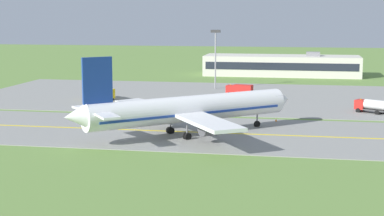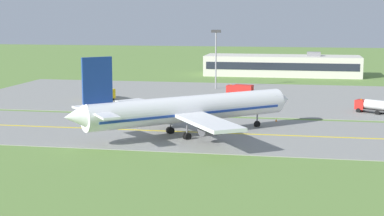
{
  "view_description": "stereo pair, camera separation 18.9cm",
  "coord_description": "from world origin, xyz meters",
  "px_view_note": "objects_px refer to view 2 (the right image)",
  "views": [
    {
      "loc": [
        13.76,
        -91.53,
        18.68
      ],
      "look_at": [
        -3.02,
        -0.31,
        4.0
      ],
      "focal_mm": 56.03,
      "sensor_mm": 36.0,
      "label": 1
    },
    {
      "loc": [
        13.95,
        -91.5,
        18.68
      ],
      "look_at": [
        -3.02,
        -0.31,
        4.0
      ],
      "focal_mm": 56.03,
      "sensor_mm": 36.0,
      "label": 2
    }
  ],
  "objects_px": {
    "service_truck_baggage": "(105,93)",
    "airplane_lead": "(187,109)",
    "service_truck_pushback": "(371,105)",
    "apron_light_mast": "(216,52)",
    "service_truck_fuel": "(240,89)"
  },
  "relations": [
    {
      "from": "service_truck_fuel",
      "to": "apron_light_mast",
      "type": "xyz_separation_m",
      "value": [
        -7.33,
        11.75,
        7.79
      ]
    },
    {
      "from": "airplane_lead",
      "to": "service_truck_fuel",
      "type": "bearing_deg",
      "value": 85.91
    },
    {
      "from": "service_truck_fuel",
      "to": "service_truck_baggage",
      "type": "bearing_deg",
      "value": -158.17
    },
    {
      "from": "service_truck_baggage",
      "to": "apron_light_mast",
      "type": "height_order",
      "value": "apron_light_mast"
    },
    {
      "from": "service_truck_baggage",
      "to": "apron_light_mast",
      "type": "xyz_separation_m",
      "value": [
        21.12,
        23.14,
        7.79
      ]
    },
    {
      "from": "service_truck_fuel",
      "to": "apron_light_mast",
      "type": "relative_size",
      "value": 0.43
    },
    {
      "from": "service_truck_pushback",
      "to": "apron_light_mast",
      "type": "bearing_deg",
      "value": 137.61
    },
    {
      "from": "airplane_lead",
      "to": "service_truck_fuel",
      "type": "xyz_separation_m",
      "value": [
        3.32,
        46.43,
        -2.6
      ]
    },
    {
      "from": "service_truck_fuel",
      "to": "apron_light_mast",
      "type": "height_order",
      "value": "apron_light_mast"
    },
    {
      "from": "service_truck_baggage",
      "to": "apron_light_mast",
      "type": "relative_size",
      "value": 0.39
    },
    {
      "from": "airplane_lead",
      "to": "apron_light_mast",
      "type": "xyz_separation_m",
      "value": [
        -4.0,
        58.18,
        5.19
      ]
    },
    {
      "from": "service_truck_fuel",
      "to": "service_truck_pushback",
      "type": "distance_m",
      "value": 33.22
    },
    {
      "from": "airplane_lead",
      "to": "apron_light_mast",
      "type": "bearing_deg",
      "value": 93.94
    },
    {
      "from": "service_truck_pushback",
      "to": "apron_light_mast",
      "type": "relative_size",
      "value": 0.42
    },
    {
      "from": "service_truck_baggage",
      "to": "airplane_lead",
      "type": "bearing_deg",
      "value": -54.36
    }
  ]
}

